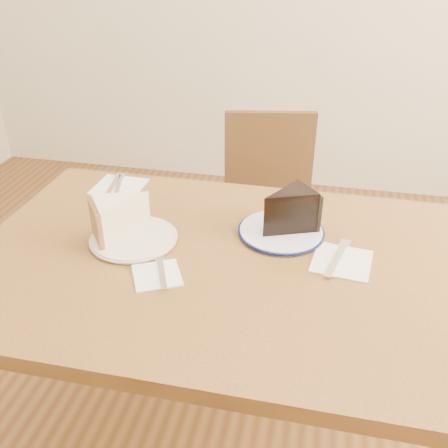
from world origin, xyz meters
TOP-DOWN VIEW (x-y plane):
  - table at (0.00, 0.00)m, footprint 1.20×0.80m
  - chair_far at (0.03, 0.73)m, footprint 0.48×0.48m
  - plate_cream at (-0.22, 0.03)m, footprint 0.21×0.21m
  - plate_navy at (0.14, 0.14)m, footprint 0.21×0.21m
  - carrot_cake at (-0.25, 0.03)m, footprint 0.16×0.15m
  - chocolate_cake at (0.15, 0.14)m, footprint 0.16×0.16m
  - napkin_cream at (-0.12, -0.11)m, footprint 0.14×0.14m
  - napkin_navy at (0.29, 0.04)m, footprint 0.15×0.15m
  - napkin_spare at (-0.38, 0.30)m, footprint 0.15×0.15m
  - fork_cream at (-0.11, -0.09)m, footprint 0.07×0.13m
  - knife_navy at (0.28, 0.05)m, footprint 0.06×0.17m
  - fork_spare at (-0.38, 0.31)m, footprint 0.05×0.14m
  - knife_spare at (-0.39, 0.29)m, footprint 0.04×0.16m

SIDE VIEW (x-z plane):
  - chair_far at x=0.03m, z-range 0.05..0.88m
  - table at x=0.00m, z-range 0.28..1.03m
  - napkin_cream at x=-0.12m, z-range 0.75..0.75m
  - napkin_navy at x=0.29m, z-range 0.75..0.75m
  - napkin_spare at x=-0.38m, z-range 0.75..0.75m
  - plate_cream at x=-0.22m, z-range 0.75..0.76m
  - plate_navy at x=0.14m, z-range 0.75..0.76m
  - fork_cream at x=-0.11m, z-range 0.75..0.76m
  - knife_navy at x=0.28m, z-range 0.75..0.76m
  - fork_spare at x=-0.38m, z-range 0.75..0.76m
  - knife_spare at x=-0.39m, z-range 0.75..0.76m
  - carrot_cake at x=-0.25m, z-range 0.76..0.86m
  - chocolate_cake at x=0.15m, z-range 0.76..0.86m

